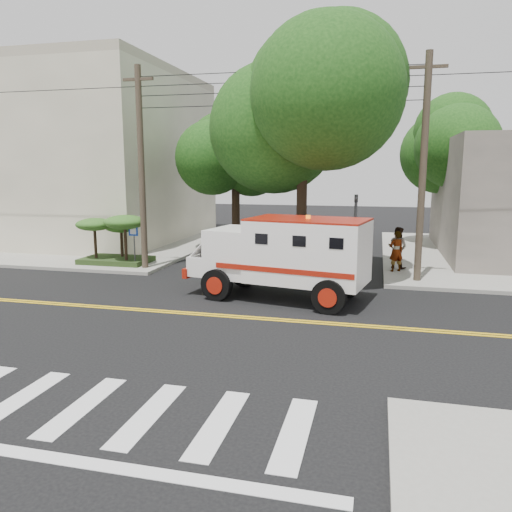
# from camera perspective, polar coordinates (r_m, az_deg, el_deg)

# --- Properties ---
(ground) EXTENTS (100.00, 100.00, 0.00)m
(ground) POSITION_cam_1_polar(r_m,az_deg,el_deg) (15.94, -3.87, -6.84)
(ground) COLOR black
(ground) RESTS_ON ground
(sidewalk_nw) EXTENTS (17.00, 17.00, 0.15)m
(sidewalk_nw) POSITION_cam_1_polar(r_m,az_deg,el_deg) (33.71, -18.98, 1.65)
(sidewalk_nw) COLOR gray
(sidewalk_nw) RESTS_ON ground
(building_left) EXTENTS (16.00, 14.00, 10.00)m
(building_left) POSITION_cam_1_polar(r_m,az_deg,el_deg) (35.77, -20.87, 10.15)
(building_left) COLOR #B3AD93
(building_left) RESTS_ON sidewalk_nw
(utility_pole_left) EXTENTS (0.28, 0.28, 9.00)m
(utility_pole_left) POSITION_cam_1_polar(r_m,az_deg,el_deg) (22.96, -12.95, 9.43)
(utility_pole_left) COLOR #382D23
(utility_pole_left) RESTS_ON ground
(utility_pole_right) EXTENTS (0.28, 0.28, 9.00)m
(utility_pole_right) POSITION_cam_1_polar(r_m,az_deg,el_deg) (20.80, 18.53, 9.15)
(utility_pole_right) COLOR #382D23
(utility_pole_right) RESTS_ON ground
(tree_main) EXTENTS (6.08, 5.70, 9.85)m
(tree_main) POSITION_cam_1_polar(r_m,az_deg,el_deg) (21.09, 6.53, 16.95)
(tree_main) COLOR black
(tree_main) RESTS_ON ground
(tree_left) EXTENTS (4.48, 4.20, 7.70)m
(tree_left) POSITION_cam_1_polar(r_m,az_deg,el_deg) (27.36, -1.84, 12.28)
(tree_left) COLOR black
(tree_left) RESTS_ON ground
(tree_right) EXTENTS (4.80, 4.50, 8.20)m
(tree_right) POSITION_cam_1_polar(r_m,az_deg,el_deg) (30.63, 22.12, 12.00)
(tree_right) COLOR black
(tree_right) RESTS_ON ground
(traffic_signal) EXTENTS (0.15, 0.18, 3.60)m
(traffic_signal) POSITION_cam_1_polar(r_m,az_deg,el_deg) (20.29, 11.26, 3.03)
(traffic_signal) COLOR #3F3F42
(traffic_signal) RESTS_ON ground
(accessibility_sign) EXTENTS (0.45, 0.10, 2.02)m
(accessibility_sign) POSITION_cam_1_polar(r_m,az_deg,el_deg) (23.61, -13.77, 1.77)
(accessibility_sign) COLOR #3F3F42
(accessibility_sign) RESTS_ON ground
(palm_planter) EXTENTS (3.52, 2.63, 2.36)m
(palm_planter) POSITION_cam_1_polar(r_m,az_deg,el_deg) (24.56, -15.88, 2.64)
(palm_planter) COLOR #1E3314
(palm_planter) RESTS_ON sidewalk_nw
(armored_truck) EXTENTS (6.74, 3.54, 2.92)m
(armored_truck) POSITION_cam_1_polar(r_m,az_deg,el_deg) (17.59, 3.34, 0.32)
(armored_truck) COLOR white
(armored_truck) RESTS_ON ground
(pedestrian_a) EXTENTS (0.78, 0.69, 1.79)m
(pedestrian_a) POSITION_cam_1_polar(r_m,az_deg,el_deg) (22.67, 15.72, 0.53)
(pedestrian_a) COLOR gray
(pedestrian_a) RESTS_ON sidewalk_ne
(pedestrian_b) EXTENTS (1.14, 1.05, 1.88)m
(pedestrian_b) POSITION_cam_1_polar(r_m,az_deg,el_deg) (23.38, 15.85, 0.92)
(pedestrian_b) COLOR gray
(pedestrian_b) RESTS_ON sidewalk_ne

